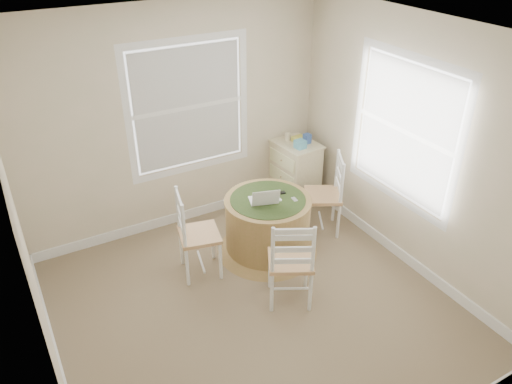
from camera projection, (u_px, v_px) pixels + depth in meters
room at (262, 180)px, 4.41m from camera, size 3.64×3.64×2.64m
round_table at (268, 223)px, 5.49m from camera, size 1.12×1.12×0.68m
chair_left at (199, 234)px, 5.11m from camera, size 0.48×0.50×0.95m
chair_near at (291, 260)px, 4.74m from camera, size 0.56×0.55×0.95m
chair_right at (323, 195)px, 5.80m from camera, size 0.55×0.56×0.95m
laptop at (264, 200)px, 5.27m from camera, size 0.36×0.33×0.21m
mouse at (279, 199)px, 5.32m from camera, size 0.06×0.09×0.03m
phone at (294, 200)px, 5.33m from camera, size 0.06×0.10×0.02m
keys at (282, 193)px, 5.44m from camera, size 0.07×0.06×0.02m
corner_chest at (295, 172)px, 6.43m from camera, size 0.51×0.65×0.82m
tissue_box at (300, 145)px, 6.07m from camera, size 0.13×0.13×0.10m
box_yellow at (298, 138)px, 6.27m from camera, size 0.16×0.11×0.06m
box_blue at (308, 139)px, 6.19m from camera, size 0.09×0.09×0.12m
cup_cream at (287, 136)px, 6.29m from camera, size 0.07×0.07×0.09m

